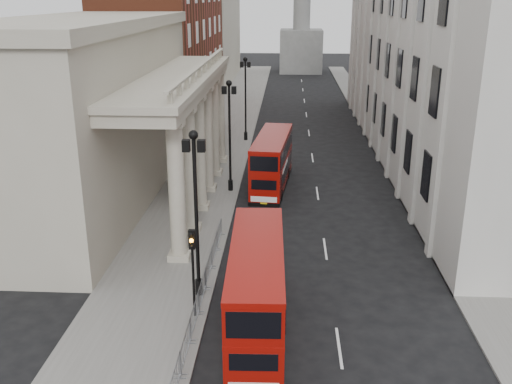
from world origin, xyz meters
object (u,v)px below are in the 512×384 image
Objects in this scene: bus_far at (272,160)px; traffic_light at (192,257)px; lamp_post_north at (246,93)px; pedestrian_c at (206,171)px; lamp_post_mid at (230,128)px; bus_near at (257,288)px; lamp_post_south at (196,204)px; pedestrian_b at (191,187)px; pedestrian_a at (177,202)px.

traffic_light is at bearing -93.46° from bus_far.
lamp_post_north reaches higher than pedestrian_c.
bus_far is (3.10, 1.43, -2.80)m from lamp_post_mid.
traffic_light reaches higher than pedestrian_c.
bus_far is (0.08, 20.29, -0.01)m from bus_near.
pedestrian_c is (-2.15, 1.97, -3.92)m from lamp_post_mid.
bus_near is at bearing -85.05° from lamp_post_north.
lamp_post_south reaches higher than bus_far.
traffic_light reaches higher than bus_near.
pedestrian_c is at bearing 96.82° from lamp_post_south.
lamp_post_south is 16.00m from lamp_post_mid.
lamp_post_south is 1.00× the size of lamp_post_north.
bus_far reaches higher than pedestrian_b.
pedestrian_c is at bearing 102.22° from bus_near.
pedestrian_a is (-3.11, -5.06, -4.00)m from lamp_post_mid.
traffic_light is 2.46× the size of pedestrian_b.
traffic_light is 2.70× the size of pedestrian_a.
bus_far is at bearing -138.27° from pedestrian_b.
bus_far reaches higher than pedestrian_c.
pedestrian_c is at bearing -98.71° from lamp_post_north.
pedestrian_b is 1.01× the size of pedestrian_c.
traffic_light reaches higher than pedestrian_b.
lamp_post_north is 4.77× the size of pedestrian_b.
traffic_light is 16.47m from pedestrian_b.
lamp_post_north is 5.23× the size of pedestrian_a.
lamp_post_north is at bearing 90.00° from lamp_post_south.
traffic_light is 2.48× the size of pedestrian_c.
pedestrian_c is (-5.25, 0.54, -1.13)m from bus_far.
lamp_post_south is at bearing -71.47° from pedestrian_a.
pedestrian_a is at bearing -100.89° from pedestrian_c.
lamp_post_south is 0.88× the size of bus_near.
traffic_light is 0.45× the size of bus_far.
bus_near is (3.02, -34.86, -2.79)m from lamp_post_north.
lamp_post_mid reaches higher than pedestrian_a.
lamp_post_north is (0.00, 32.00, 0.00)m from lamp_post_south.
pedestrian_b is 3.92m from pedestrian_c.
pedestrian_b is at bearing -144.57° from bus_far.
lamp_post_south is 1.00× the size of lamp_post_mid.
pedestrian_b is at bearing 106.83° from bus_near.
bus_far is at bearing 88.05° from bus_near.
lamp_post_north is 0.88× the size of bus_near.
lamp_post_south is 4.80× the size of pedestrian_c.
lamp_post_mid is 16.00m from lamp_post_north.
pedestrian_a is at bearing -121.57° from lamp_post_mid.
bus_near reaches higher than pedestrian_b.
lamp_post_north is 4.80× the size of pedestrian_c.
lamp_post_mid is 19.30m from bus_near.
pedestrian_b is at bearing -100.65° from pedestrian_c.
traffic_light is 3.19m from bus_near.
bus_near is at bearing 120.16° from pedestrian_b.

